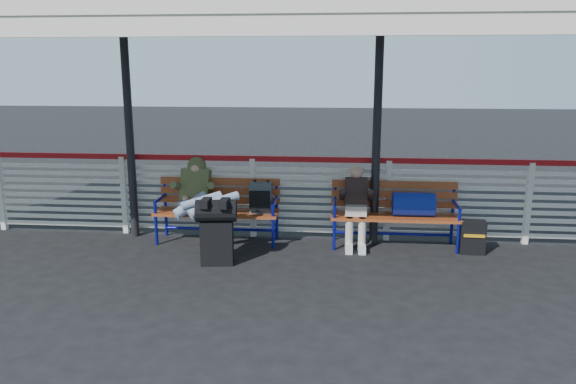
# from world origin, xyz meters

# --- Properties ---
(ground) EXTENTS (60.00, 60.00, 0.00)m
(ground) POSITION_xyz_m (0.00, 0.00, 0.00)
(ground) COLOR black
(ground) RESTS_ON ground
(fence) EXTENTS (12.08, 0.08, 1.24)m
(fence) POSITION_xyz_m (0.00, 1.90, 0.66)
(fence) COLOR silver
(fence) RESTS_ON ground
(canopy) EXTENTS (12.60, 3.60, 3.16)m
(canopy) POSITION_xyz_m (-0.00, 0.87, 3.04)
(canopy) COLOR silver
(canopy) RESTS_ON ground
(luggage_stack) EXTENTS (0.55, 0.35, 0.86)m
(luggage_stack) POSITION_xyz_m (-0.28, 0.64, 0.47)
(luggage_stack) COLOR black
(luggage_stack) RESTS_ON ground
(bench_left) EXTENTS (1.80, 0.56, 0.92)m
(bench_left) POSITION_xyz_m (-0.30, 1.63, 0.59)
(bench_left) COLOR #97461D
(bench_left) RESTS_ON ground
(bench_right) EXTENTS (1.80, 0.56, 0.92)m
(bench_right) POSITION_xyz_m (2.20, 1.61, 0.59)
(bench_right) COLOR #97461D
(bench_right) RESTS_ON ground
(traveler_man) EXTENTS (0.94, 1.54, 0.77)m
(traveler_man) POSITION_xyz_m (-0.63, 1.28, 0.72)
(traveler_man) COLOR #8A9CBB
(traveler_man) RESTS_ON ground
(companion_person) EXTENTS (0.32, 0.66, 1.15)m
(companion_person) POSITION_xyz_m (1.53, 1.57, 0.60)
(companion_person) COLOR #BDB6AB
(companion_person) RESTS_ON ground
(suitcase_side) EXTENTS (0.34, 0.22, 0.47)m
(suitcase_side) POSITION_xyz_m (3.13, 1.38, 0.23)
(suitcase_side) COLOR black
(suitcase_side) RESTS_ON ground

